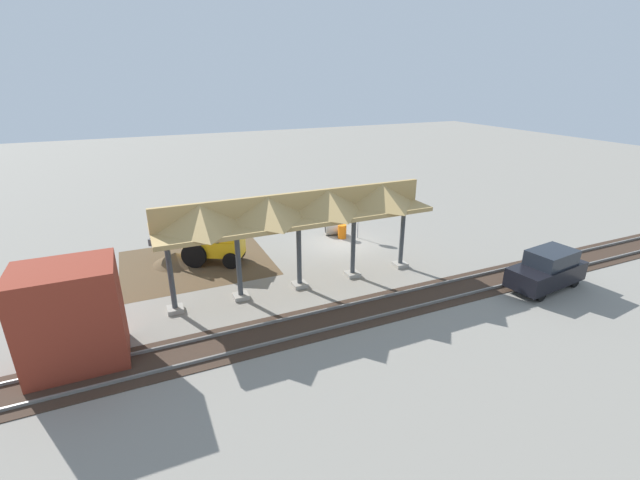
{
  "coord_description": "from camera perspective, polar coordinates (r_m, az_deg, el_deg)",
  "views": [
    {
      "loc": [
        11.58,
        22.57,
        9.96
      ],
      "look_at": [
        2.73,
        2.72,
        1.6
      ],
      "focal_mm": 24.0,
      "sensor_mm": 36.0,
      "label": 1
    }
  ],
  "objects": [
    {
      "name": "ground_plane",
      "position": [
        27.25,
        2.9,
        -0.43
      ],
      "size": [
        120.0,
        120.0,
        0.0
      ],
      "primitive_type": "plane",
      "color": "gray"
    },
    {
      "name": "dirt_work_zone",
      "position": [
        25.41,
        -16.15,
        -2.91
      ],
      "size": [
        8.09,
        7.0,
        0.01
      ],
      "primitive_type": "cube",
      "color": "brown",
      "rests_on": "ground"
    },
    {
      "name": "platform_canopy",
      "position": [
        20.25,
        -2.93,
        4.33
      ],
      "size": [
        13.28,
        3.2,
        4.9
      ],
      "color": "#9E998E",
      "rests_on": "ground"
    },
    {
      "name": "rail_tracks",
      "position": [
        21.11,
        12.8,
        -7.6
      ],
      "size": [
        60.0,
        2.58,
        0.15
      ],
      "color": "slate",
      "rests_on": "ground"
    },
    {
      "name": "stop_sign",
      "position": [
        27.76,
        5.11,
        3.22
      ],
      "size": [
        0.72,
        0.3,
        2.1
      ],
      "color": "gray",
      "rests_on": "ground"
    },
    {
      "name": "backhoe",
      "position": [
        24.73,
        -14.23,
        -0.23
      ],
      "size": [
        5.14,
        3.64,
        2.82
      ],
      "color": "#EAB214",
      "rests_on": "ground"
    },
    {
      "name": "dirt_mound",
      "position": [
        25.73,
        -18.6,
        -2.91
      ],
      "size": [
        5.17,
        5.17,
        1.27
      ],
      "primitive_type": "cone",
      "color": "brown",
      "rests_on": "ground"
    },
    {
      "name": "concrete_pipe",
      "position": [
        28.6,
        1.8,
        1.47
      ],
      "size": [
        1.26,
        1.06,
        0.78
      ],
      "color": "#9E9384",
      "rests_on": "ground"
    },
    {
      "name": "brick_utility_building",
      "position": [
        17.87,
        -30.22,
        -8.81
      ],
      "size": [
        3.34,
        2.53,
        3.85
      ],
      "primitive_type": "cube",
      "color": "maroon",
      "rests_on": "ground"
    },
    {
      "name": "distant_parked_car",
      "position": [
        24.06,
        28.05,
        -3.49
      ],
      "size": [
        4.38,
        2.25,
        1.98
      ],
      "color": "black",
      "rests_on": "ground"
    },
    {
      "name": "traffic_barrel",
      "position": [
        27.99,
        2.96,
        1.14
      ],
      "size": [
        0.56,
        0.56,
        0.9
      ],
      "primitive_type": "cylinder",
      "color": "orange",
      "rests_on": "ground"
    }
  ]
}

